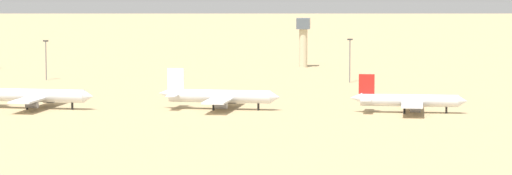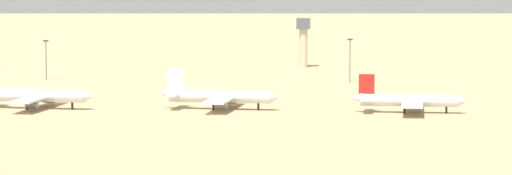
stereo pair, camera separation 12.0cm
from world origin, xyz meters
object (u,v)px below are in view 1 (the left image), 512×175
(light_pole_mid, at_px, (46,57))
(control_tower, at_px, (303,38))
(parked_jet_navy_1, at_px, (33,95))
(light_pole_west, at_px, (350,57))
(parked_jet_white_2, at_px, (219,96))
(parked_jet_red_3, at_px, (408,100))

(light_pole_mid, bearing_deg, control_tower, 35.98)
(parked_jet_navy_1, height_order, light_pole_west, light_pole_west)
(parked_jet_navy_1, height_order, parked_jet_white_2, parked_jet_navy_1)
(parked_jet_white_2, bearing_deg, light_pole_mid, 135.28)
(light_pole_west, bearing_deg, parked_jet_red_3, -78.33)
(parked_jet_white_2, relative_size, light_pole_mid, 2.47)
(parked_jet_navy_1, distance_m, control_tower, 160.44)
(control_tower, bearing_deg, parked_jet_white_2, -95.97)
(parked_jet_red_3, distance_m, light_pole_west, 86.81)
(parked_jet_white_2, relative_size, control_tower, 1.79)
(parked_jet_navy_1, relative_size, light_pole_mid, 2.51)
(parked_jet_navy_1, distance_m, light_pole_west, 120.88)
(parked_jet_navy_1, bearing_deg, parked_jet_white_2, 8.47)
(parked_jet_white_2, height_order, light_pole_west, light_pole_west)
(light_pole_west, distance_m, light_pole_mid, 104.58)
(control_tower, bearing_deg, light_pole_west, -72.31)
(parked_jet_white_2, distance_m, parked_jet_red_3, 51.89)
(control_tower, xyz_separation_m, light_pole_west, (19.37, -60.73, -2.87))
(parked_jet_white_2, relative_size, parked_jet_red_3, 1.09)
(parked_jet_white_2, relative_size, light_pole_west, 2.30)
(parked_jet_red_3, distance_m, light_pole_mid, 148.12)
(control_tower, distance_m, light_pole_west, 63.80)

